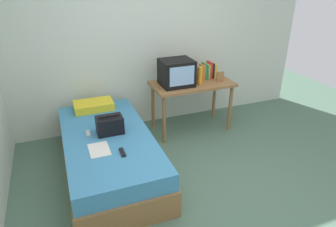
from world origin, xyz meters
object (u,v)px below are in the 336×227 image
(bed, at_px, (109,154))
(remote_dark, at_px, (122,152))
(book_row, at_px, (208,71))
(handbag, at_px, (110,125))
(pillow, at_px, (94,105))
(remote_silver, at_px, (88,133))
(desk, at_px, (192,89))
(tv, at_px, (177,73))
(picture_frame, at_px, (220,77))
(magazine, at_px, (99,150))
(water_bottle, at_px, (200,76))

(bed, distance_m, remote_dark, 0.51)
(book_row, height_order, handbag, book_row)
(book_row, xyz_separation_m, pillow, (-1.70, 0.03, -0.30))
(remote_silver, bearing_deg, bed, -26.34)
(remote_dark, bearing_deg, book_row, 36.55)
(handbag, relative_size, remote_dark, 1.92)
(desk, xyz_separation_m, pillow, (-1.39, 0.14, -0.10))
(bed, bearing_deg, handbag, 43.66)
(desk, height_order, handbag, desk)
(tv, distance_m, picture_frame, 0.65)
(picture_frame, distance_m, remote_dark, 1.95)
(handbag, bearing_deg, magazine, -119.48)
(book_row, bearing_deg, magazine, -150.30)
(bed, relative_size, pillow, 3.90)
(water_bottle, bearing_deg, book_row, 41.05)
(pillow, xyz_separation_m, remote_dark, (0.11, -1.21, -0.04))
(remote_dark, bearing_deg, picture_frame, 29.87)
(desk, relative_size, remote_dark, 7.44)
(desk, xyz_separation_m, magazine, (-1.50, -0.92, -0.15))
(picture_frame, distance_m, remote_silver, 2.02)
(pillow, bearing_deg, magazine, -95.72)
(desk, distance_m, handbag, 1.44)
(desk, distance_m, remote_silver, 1.66)
(tv, bearing_deg, water_bottle, -14.12)
(remote_silver, bearing_deg, water_bottle, 15.41)
(bed, distance_m, book_row, 1.93)
(tv, bearing_deg, bed, -150.55)
(tv, xyz_separation_m, remote_dark, (-1.04, -1.06, -0.41))
(bed, relative_size, magazine, 6.90)
(tv, relative_size, remote_dark, 2.82)
(remote_dark, xyz_separation_m, remote_silver, (-0.28, 0.53, 0.00))
(bed, bearing_deg, picture_frame, 16.90)
(picture_frame, relative_size, remote_silver, 1.01)
(remote_dark, distance_m, remote_silver, 0.60)
(magazine, distance_m, remote_silver, 0.38)
(water_bottle, relative_size, magazine, 0.86)
(picture_frame, distance_m, handbag, 1.78)
(pillow, xyz_separation_m, handbag, (0.08, -0.73, 0.05))
(picture_frame, xyz_separation_m, magazine, (-1.89, -0.81, -0.31))
(magazine, height_order, remote_silver, remote_silver)
(tv, relative_size, handbag, 1.47)
(bed, bearing_deg, book_row, 24.20)
(water_bottle, bearing_deg, remote_dark, -144.27)
(tv, height_order, handbag, tv)
(bed, xyz_separation_m, desk, (1.36, 0.64, 0.40))
(remote_dark, bearing_deg, water_bottle, 35.73)
(bed, bearing_deg, water_bottle, 20.90)
(tv, distance_m, remote_dark, 1.54)
(picture_frame, relative_size, pillow, 0.28)
(remote_silver, bearing_deg, remote_dark, -62.34)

